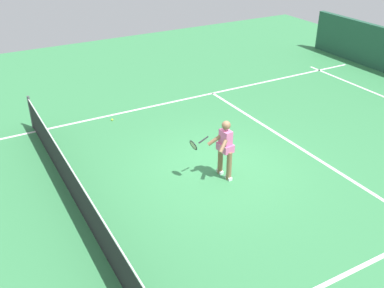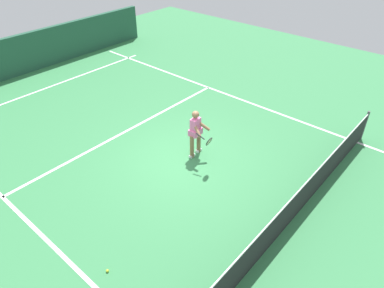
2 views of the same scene
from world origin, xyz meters
name	(u,v)px [view 1 (image 1 of 2)]	position (x,y,z in m)	size (l,w,h in m)	color
ground_plane	(218,167)	(0.00, 0.00, 0.00)	(26.68, 26.68, 0.00)	#38844C
service_line_marking	(294,144)	(0.00, -2.58, 0.00)	(8.91, 0.10, 0.01)	white
sideline_left_marking	(345,275)	(-4.46, 0.00, 0.00)	(0.10, 18.53, 0.01)	white
sideline_right_marking	(148,107)	(4.46, 0.00, 0.00)	(0.10, 18.53, 0.01)	white
court_net	(76,191)	(0.00, 3.74, 0.49)	(9.59, 0.08, 1.05)	#4C4C51
tennis_player	(224,147)	(-0.45, 0.13, 0.85)	(0.74, 0.97, 1.55)	#8C6647
tennis_ball_near	(112,120)	(4.05, 1.44, 0.03)	(0.07, 0.07, 0.07)	#D1E533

